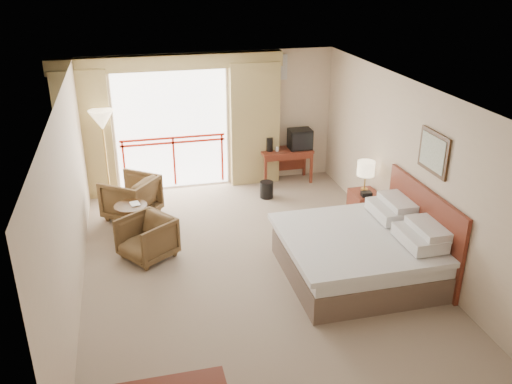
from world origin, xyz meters
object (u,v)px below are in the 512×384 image
object	(u,v)px
table_lamp	(366,169)
wastebasket	(267,190)
nightstand	(364,209)
desk	(285,156)
side_table	(132,216)
bed	(361,253)
floor_lamp	(102,124)
armchair_near	(149,257)
tv	(300,139)
armchair_far	(133,217)

from	to	relation	value
table_lamp	wastebasket	bearing A→B (deg)	131.90
nightstand	table_lamp	world-z (taller)	table_lamp
desk	side_table	world-z (taller)	desk
bed	floor_lamp	size ratio (longest dim) A/B	1.18
table_lamp	wastebasket	distance (m)	2.20
armchair_near	side_table	xyz separation A→B (m)	(-0.20, 0.74, 0.40)
bed	side_table	size ratio (longest dim) A/B	3.60
floor_lamp	tv	bearing A→B (deg)	2.34
tv	floor_lamp	distance (m)	3.94
tv	side_table	world-z (taller)	tv
tv	wastebasket	bearing A→B (deg)	-136.57
floor_lamp	bed	bearing A→B (deg)	-45.34
nightstand	armchair_near	world-z (taller)	nightstand
bed	side_table	distance (m)	3.80
wastebasket	nightstand	bearing A→B (deg)	-49.03
desk	armchair_far	distance (m)	3.41
desk	armchair_near	distance (m)	4.00
nightstand	desk	world-z (taller)	desk
nightstand	floor_lamp	xyz separation A→B (m)	(-4.34, 2.12, 1.24)
table_lamp	armchair_near	bearing A→B (deg)	-175.50
desk	tv	world-z (taller)	tv
armchair_near	bed	bearing A→B (deg)	31.73
nightstand	wastebasket	distance (m)	2.07
side_table	armchair_far	bearing A→B (deg)	88.94
wastebasket	bed	bearing A→B (deg)	-78.73
bed	floor_lamp	bearing A→B (deg)	134.66
bed	side_table	bearing A→B (deg)	148.00
nightstand	desk	xyz separation A→B (m)	(-0.75, 2.33, 0.23)
tv	armchair_far	bearing A→B (deg)	-159.67
table_lamp	armchair_far	distance (m)	4.27
wastebasket	side_table	distance (m)	2.83
bed	side_table	xyz separation A→B (m)	(-3.23, 2.02, 0.03)
desk	armchair_near	bearing A→B (deg)	-138.63
table_lamp	armchair_far	xyz separation A→B (m)	(-3.95, 1.25, -1.04)
desk	armchair_near	world-z (taller)	desk
tv	table_lamp	bearing A→B (deg)	-73.89
armchair_far	floor_lamp	bearing A→B (deg)	-117.12
desk	table_lamp	bearing A→B (deg)	-71.05
bed	desk	distance (m)	3.86
bed	armchair_far	world-z (taller)	bed
armchair_far	armchair_near	distance (m)	1.56
desk	tv	distance (m)	0.47
bed	tv	distance (m)	3.85
armchair_far	floor_lamp	size ratio (longest dim) A/B	0.47
armchair_near	side_table	size ratio (longest dim) A/B	1.27
tv	side_table	size ratio (longest dim) A/B	0.78
armchair_near	floor_lamp	distance (m)	2.89
armchair_far	side_table	bearing A→B (deg)	36.48
tv	armchair_far	world-z (taller)	tv
table_lamp	armchair_near	size ratio (longest dim) A/B	0.71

